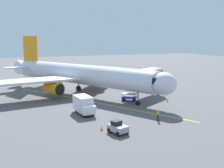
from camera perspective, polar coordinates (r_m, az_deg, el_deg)
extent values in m
plane|color=#565659|center=(55.03, -8.69, -2.08)|extent=(220.00, 220.00, 0.00)
cube|color=yellow|center=(48.42, -4.85, -3.63)|extent=(20.39, 34.66, 0.01)
cylinder|color=silver|center=(53.35, -6.81, 2.06)|extent=(20.44, 31.27, 3.80)
ellipsoid|color=silver|center=(42.71, 10.87, 0.03)|extent=(5.13, 5.27, 3.61)
cone|color=silver|center=(67.56, -18.07, 3.26)|extent=(4.47, 4.32, 3.42)
cube|color=black|center=(43.26, 9.25, 0.94)|extent=(3.60, 3.01, 0.90)
cube|color=silver|center=(62.13, -3.72, 2.63)|extent=(14.54, 16.67, 0.36)
cylinder|color=orange|center=(58.53, -3.48, 0.71)|extent=(3.70, 4.10, 2.30)
cylinder|color=black|center=(57.40, -2.16, 0.54)|extent=(1.91, 1.23, 2.10)
cube|color=silver|center=(50.77, -16.58, 0.64)|extent=(17.62, 7.61, 0.36)
cylinder|color=orange|center=(50.53, -12.19, -0.94)|extent=(3.70, 4.10, 2.30)
cylinder|color=black|center=(49.22, -10.87, -1.17)|extent=(1.91, 1.23, 2.10)
cube|color=orange|center=(64.81, -16.75, 6.44)|extent=(2.73, 4.33, 7.20)
cube|color=silver|center=(66.72, -14.23, 3.88)|extent=(6.05, 6.38, 0.24)
cube|color=silver|center=(63.01, -18.81, 3.33)|extent=(6.76, 3.71, 0.24)
cylinder|color=slate|center=(45.43, 5.49, -2.29)|extent=(0.24, 0.24, 2.77)
cylinder|color=black|center=(45.73, 5.46, -3.99)|extent=(0.74, 0.83, 0.70)
cylinder|color=slate|center=(57.59, -7.07, 0.44)|extent=(0.24, 0.24, 2.77)
cylinder|color=black|center=(57.83, -7.05, -0.92)|extent=(0.94, 1.18, 1.10)
cylinder|color=slate|center=(54.09, -10.96, -0.27)|extent=(0.24, 0.24, 2.77)
cylinder|color=black|center=(54.34, -10.91, -1.71)|extent=(0.94, 1.18, 1.10)
cube|color=#B7B7BC|center=(51.80, 7.05, 1.60)|extent=(9.08, 6.79, 2.50)
cube|color=gray|center=(48.02, 4.29, 1.01)|extent=(4.03, 4.18, 3.00)
cylinder|color=slate|center=(55.97, 9.38, 0.13)|extent=(0.70, 0.70, 3.90)
cube|color=#333338|center=(56.26, 9.33, -1.53)|extent=(2.00, 2.00, 0.60)
cylinder|color=#23232D|center=(37.65, 9.61, -6.96)|extent=(0.26, 0.26, 0.88)
cube|color=orange|center=(37.45, 9.64, -5.88)|extent=(0.41, 0.45, 0.60)
cube|color=silver|center=(37.45, 9.64, -5.88)|extent=(0.43, 0.47, 0.10)
sphere|color=tan|center=(37.34, 9.66, -5.26)|extent=(0.22, 0.22, 0.22)
cube|color=#9E9EA3|center=(32.33, 1.27, -9.26)|extent=(2.13, 2.65, 0.70)
cube|color=black|center=(32.36, 0.93, -8.12)|extent=(1.32, 1.19, 0.50)
cylinder|color=black|center=(32.30, 3.10, -9.95)|extent=(0.42, 0.65, 0.60)
cylinder|color=black|center=(31.48, 1.34, -10.47)|extent=(0.42, 0.65, 0.60)
cylinder|color=black|center=(33.42, 1.21, -9.25)|extent=(0.42, 0.65, 0.60)
cylinder|color=black|center=(32.63, -0.54, -9.73)|extent=(0.42, 0.65, 0.60)
cube|color=white|center=(39.05, -5.09, -5.37)|extent=(2.05, 1.87, 1.20)
cube|color=black|center=(38.37, -4.70, -5.33)|extent=(1.71, 0.31, 0.70)
cube|color=silver|center=(40.68, -6.13, -4.04)|extent=(2.32, 3.77, 2.20)
cylinder|color=black|center=(39.22, -4.05, -6.19)|extent=(0.33, 0.86, 0.84)
cylinder|color=black|center=(38.76, -5.83, -6.42)|extent=(0.33, 0.86, 0.84)
cylinder|color=black|center=(42.08, -5.76, -5.11)|extent=(0.33, 0.86, 0.84)
cylinder|color=black|center=(41.65, -7.44, -5.30)|extent=(0.33, 0.86, 0.84)
cube|color=yellow|center=(66.00, -11.45, 0.38)|extent=(2.74, 2.58, 0.70)
cube|color=black|center=(66.05, -11.70, 0.90)|extent=(1.38, 1.42, 0.50)
cylinder|color=black|center=(66.29, -10.57, 0.14)|extent=(0.63, 0.56, 0.60)
cylinder|color=black|center=(65.13, -11.06, -0.05)|extent=(0.63, 0.56, 0.60)
cylinder|color=black|center=(66.99, -11.80, 0.20)|extent=(0.63, 0.56, 0.60)
cylinder|color=black|center=(65.85, -12.31, 0.02)|extent=(0.63, 0.56, 0.60)
cube|color=#2D3899|center=(48.78, 3.61, -2.84)|extent=(2.91, 2.70, 0.24)
cube|color=silver|center=(48.64, 3.62, -2.07)|extent=(2.91, 2.70, 0.08)
cylinder|color=slate|center=(49.05, 5.14, -2.31)|extent=(0.06, 0.06, 0.55)
cylinder|color=slate|center=(47.86, 4.86, -2.61)|extent=(0.06, 0.06, 0.55)
cylinder|color=slate|center=(49.55, 2.42, -2.16)|extent=(0.06, 0.06, 0.55)
cylinder|color=slate|center=(48.37, 2.07, -2.45)|extent=(0.06, 0.06, 0.55)
cylinder|color=black|center=(49.28, 4.85, -3.13)|extent=(0.50, 0.47, 0.44)
cylinder|color=black|center=(48.04, 4.55, -3.47)|extent=(0.50, 0.47, 0.44)
cylinder|color=black|center=(49.68, 2.70, -3.00)|extent=(0.50, 0.47, 0.44)
cylinder|color=black|center=(48.44, 2.34, -3.33)|extent=(0.50, 0.47, 0.44)
cone|color=#F2590F|center=(55.47, 5.33, -1.63)|extent=(0.32, 0.32, 0.55)
cone|color=#F2590F|center=(48.72, 11.60, -3.39)|extent=(0.32, 0.32, 0.55)
cone|color=#F2590F|center=(33.44, -2.19, -9.29)|extent=(0.32, 0.32, 0.55)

